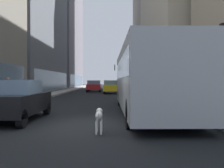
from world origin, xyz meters
name	(u,v)px	position (x,y,z in m)	size (l,w,h in m)	color
ground_plane	(104,90)	(0.00, 35.00, 0.00)	(120.00, 120.00, 0.00)	black
sidewalk_left	(71,89)	(-5.70, 35.00, 0.07)	(2.40, 110.00, 0.15)	#9E9991
sidewalk_right	(136,89)	(5.70, 35.00, 0.07)	(2.40, 110.00, 0.15)	gray
building_left_far	(52,14)	(-11.90, 48.38, 16.67)	(11.31, 23.40, 33.36)	slate
building_right_mid	(199,15)	(11.90, 21.80, 9.62)	(11.95, 18.75, 19.26)	#B2A893
transit_bus	(146,77)	(2.80, 3.48, 1.78)	(2.78, 11.53, 3.05)	#999EA3
car_black_suv	(15,100)	(-2.80, 1.12, 0.82)	(1.91, 4.26, 1.62)	black
car_yellow_taxi	(111,87)	(1.20, 22.36, 0.82)	(1.88, 3.94, 1.62)	yellow
car_red_coupe	(94,86)	(-1.20, 27.24, 0.82)	(1.94, 4.47, 1.62)	red
dalmatian_dog	(99,116)	(0.66, -1.28, 0.51)	(0.22, 0.96, 0.72)	white
pedestrian_with_handbag	(8,89)	(-6.12, 8.77, 1.01)	(0.45, 0.34, 1.69)	#1E1E2D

